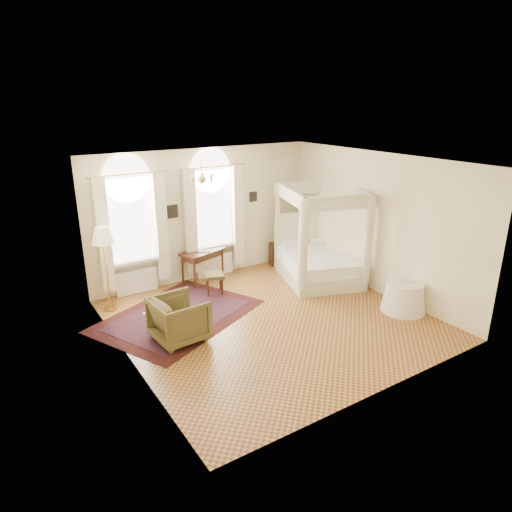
{
  "coord_description": "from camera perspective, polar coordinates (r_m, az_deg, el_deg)",
  "views": [
    {
      "loc": [
        -4.96,
        -7.11,
        4.44
      ],
      "look_at": [
        -0.12,
        0.4,
        1.33
      ],
      "focal_mm": 32.0,
      "sensor_mm": 36.0,
      "label": 1
    }
  ],
  "objects": [
    {
      "name": "ground",
      "position": [
        9.74,
        1.88,
        -7.94
      ],
      "size": [
        6.0,
        6.0,
        0.0
      ],
      "primitive_type": "plane",
      "color": "#AA7631",
      "rests_on": "ground"
    },
    {
      "name": "room_walls",
      "position": [
        9.01,
        2.02,
        3.34
      ],
      "size": [
        6.0,
        6.0,
        6.0
      ],
      "color": "#FFEFC2",
      "rests_on": "ground"
    },
    {
      "name": "window_left",
      "position": [
        10.85,
        -15.17,
        2.73
      ],
      "size": [
        1.62,
        0.27,
        3.29
      ],
      "color": "silver",
      "rests_on": "room_walls"
    },
    {
      "name": "window_right",
      "position": [
        11.62,
        -5.31,
        4.4
      ],
      "size": [
        1.62,
        0.27,
        3.29
      ],
      "color": "silver",
      "rests_on": "room_walls"
    },
    {
      "name": "chandelier",
      "position": [
        9.38,
        -6.77,
        9.65
      ],
      "size": [
        0.51,
        0.45,
        0.5
      ],
      "color": "#B4883C",
      "rests_on": "room_walls"
    },
    {
      "name": "wall_pictures",
      "position": [
        11.56,
        -6.09,
        6.35
      ],
      "size": [
        2.54,
        0.03,
        0.39
      ],
      "color": "black",
      "rests_on": "room_walls"
    },
    {
      "name": "canopy_bed",
      "position": [
        11.75,
        7.83,
        -0.38
      ],
      "size": [
        2.37,
        2.62,
        2.38
      ],
      "color": "beige",
      "rests_on": "ground"
    },
    {
      "name": "nightstand",
      "position": [
        12.77,
        2.72,
        0.26
      ],
      "size": [
        0.51,
        0.49,
        0.6
      ],
      "primitive_type": "cube",
      "rotation": [
        0.0,
        0.0,
        -0.3
      ],
      "color": "#3C2010",
      "rests_on": "ground"
    },
    {
      "name": "nightstand_lamp",
      "position": [
        12.55,
        3.02,
        2.78
      ],
      "size": [
        0.31,
        0.31,
        0.45
      ],
      "color": "#B4883C",
      "rests_on": "nightstand"
    },
    {
      "name": "writing_desk",
      "position": [
        11.51,
        -6.71,
        0.12
      ],
      "size": [
        1.22,
        0.87,
        0.82
      ],
      "color": "#3C2010",
      "rests_on": "ground"
    },
    {
      "name": "laptop",
      "position": [
        11.42,
        -6.56,
        0.67
      ],
      "size": [
        0.37,
        0.3,
        0.03
      ],
      "primitive_type": "imported",
      "rotation": [
        0.0,
        0.0,
        2.82
      ],
      "color": "black",
      "rests_on": "writing_desk"
    },
    {
      "name": "stool",
      "position": [
        10.86,
        -5.26,
        -2.61
      ],
      "size": [
        0.57,
        0.57,
        0.51
      ],
      "color": "#49421F",
      "rests_on": "ground"
    },
    {
      "name": "armchair",
      "position": [
        8.91,
        -9.59,
        -7.78
      ],
      "size": [
        1.03,
        1.01,
        0.88
      ],
      "primitive_type": "imported",
      "rotation": [
        0.0,
        0.0,
        1.64
      ],
      "color": "#49401F",
      "rests_on": "ground"
    },
    {
      "name": "coffee_table",
      "position": [
        9.4,
        -11.79,
        -6.94
      ],
      "size": [
        0.7,
        0.6,
        0.4
      ],
      "color": "white",
      "rests_on": "ground"
    },
    {
      "name": "floor_lamp",
      "position": [
        10.14,
        -18.59,
        1.96
      ],
      "size": [
        0.49,
        0.49,
        1.89
      ],
      "color": "#B4883C",
      "rests_on": "ground"
    },
    {
      "name": "oriental_rug",
      "position": [
        10.02,
        -9.69,
        -7.36
      ],
      "size": [
        3.98,
        3.53,
        0.01
      ],
      "color": "#3E120F",
      "rests_on": "ground"
    },
    {
      "name": "side_table",
      "position": [
        10.51,
        18.02,
        -4.86
      ],
      "size": [
        0.97,
        0.97,
        0.66
      ],
      "color": "white",
      "rests_on": "ground"
    },
    {
      "name": "book",
      "position": [
        10.37,
        18.04,
        -3.1
      ],
      "size": [
        0.24,
        0.29,
        0.03
      ],
      "primitive_type": "imported",
      "rotation": [
        0.0,
        0.0,
        0.16
      ],
      "color": "black",
      "rests_on": "side_table"
    }
  ]
}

